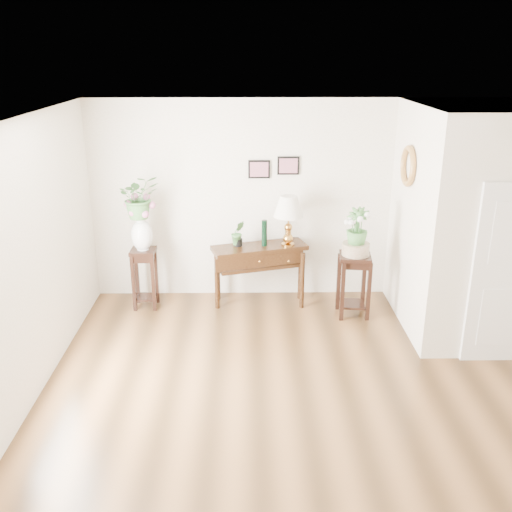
{
  "coord_description": "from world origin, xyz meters",
  "views": [
    {
      "loc": [
        -0.81,
        -5.01,
        3.4
      ],
      "look_at": [
        -0.71,
        1.3,
        1.1
      ],
      "focal_mm": 40.0,
      "sensor_mm": 36.0,
      "label": 1
    }
  ],
  "objects_px": {
    "console_table": "(259,275)",
    "plant_stand_b": "(353,285)",
    "table_lamp": "(288,221)",
    "plant_stand_a": "(145,278)"
  },
  "relations": [
    {
      "from": "table_lamp",
      "to": "plant_stand_a",
      "type": "bearing_deg",
      "value": -177.52
    },
    {
      "from": "table_lamp",
      "to": "plant_stand_b",
      "type": "relative_size",
      "value": 0.82
    },
    {
      "from": "console_table",
      "to": "table_lamp",
      "type": "bearing_deg",
      "value": -16.55
    },
    {
      "from": "plant_stand_a",
      "to": "table_lamp",
      "type": "bearing_deg",
      "value": 2.48
    },
    {
      "from": "console_table",
      "to": "plant_stand_b",
      "type": "distance_m",
      "value": 1.31
    },
    {
      "from": "plant_stand_a",
      "to": "plant_stand_b",
      "type": "height_order",
      "value": "plant_stand_b"
    },
    {
      "from": "console_table",
      "to": "plant_stand_b",
      "type": "height_order",
      "value": "console_table"
    },
    {
      "from": "console_table",
      "to": "plant_stand_a",
      "type": "bearing_deg",
      "value": 166.54
    },
    {
      "from": "table_lamp",
      "to": "plant_stand_a",
      "type": "xyz_separation_m",
      "value": [
        -1.97,
        -0.09,
        -0.79
      ]
    },
    {
      "from": "console_table",
      "to": "plant_stand_b",
      "type": "relative_size",
      "value": 1.5
    }
  ]
}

